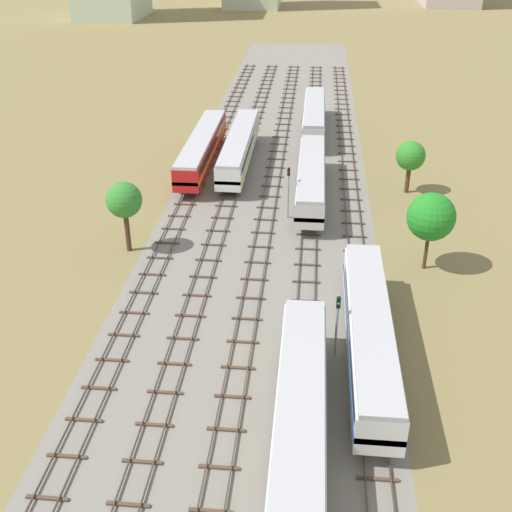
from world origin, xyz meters
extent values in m
plane|color=olive|center=(0.00, 56.00, 0.00)|extent=(480.00, 480.00, 0.00)
cube|color=gray|center=(0.00, 56.00, 0.00)|extent=(22.01, 176.00, 0.01)
cube|color=#47382D|center=(-9.72, 57.00, 0.22)|extent=(0.07, 126.00, 0.15)
cube|color=#47382D|center=(-8.29, 57.00, 0.22)|extent=(0.07, 126.00, 0.15)
cube|color=brown|center=(-9.01, 10.50, 0.07)|extent=(2.40, 0.22, 0.14)
cube|color=brown|center=(-9.01, 13.50, 0.07)|extent=(2.40, 0.22, 0.14)
cube|color=brown|center=(-9.01, 16.50, 0.07)|extent=(2.40, 0.22, 0.14)
cube|color=brown|center=(-9.01, 19.50, 0.07)|extent=(2.40, 0.22, 0.14)
cube|color=brown|center=(-9.01, 22.50, 0.07)|extent=(2.40, 0.22, 0.14)
cube|color=brown|center=(-9.01, 25.50, 0.07)|extent=(2.40, 0.22, 0.14)
cube|color=brown|center=(-9.01, 28.50, 0.07)|extent=(2.40, 0.22, 0.14)
cube|color=brown|center=(-9.01, 31.50, 0.07)|extent=(2.40, 0.22, 0.14)
cube|color=brown|center=(-9.01, 34.50, 0.07)|extent=(2.40, 0.22, 0.14)
cube|color=brown|center=(-9.01, 37.50, 0.07)|extent=(2.40, 0.22, 0.14)
cube|color=brown|center=(-9.01, 40.50, 0.07)|extent=(2.40, 0.22, 0.14)
cube|color=brown|center=(-9.01, 43.50, 0.07)|extent=(2.40, 0.22, 0.14)
cube|color=brown|center=(-9.01, 46.50, 0.07)|extent=(2.40, 0.22, 0.14)
cube|color=brown|center=(-9.01, 49.50, 0.07)|extent=(2.40, 0.22, 0.14)
cube|color=brown|center=(-9.01, 52.50, 0.07)|extent=(2.40, 0.22, 0.14)
cube|color=brown|center=(-9.01, 55.50, 0.07)|extent=(2.40, 0.22, 0.14)
cube|color=brown|center=(-9.01, 58.50, 0.07)|extent=(2.40, 0.22, 0.14)
cube|color=brown|center=(-9.01, 61.50, 0.07)|extent=(2.40, 0.22, 0.14)
cube|color=brown|center=(-9.01, 64.50, 0.07)|extent=(2.40, 0.22, 0.14)
cube|color=brown|center=(-9.01, 67.50, 0.07)|extent=(2.40, 0.22, 0.14)
cube|color=brown|center=(-9.01, 70.50, 0.07)|extent=(2.40, 0.22, 0.14)
cube|color=brown|center=(-9.01, 73.50, 0.07)|extent=(2.40, 0.22, 0.14)
cube|color=brown|center=(-9.01, 76.50, 0.07)|extent=(2.40, 0.22, 0.14)
cube|color=brown|center=(-9.01, 79.50, 0.07)|extent=(2.40, 0.22, 0.14)
cube|color=brown|center=(-9.01, 82.50, 0.07)|extent=(2.40, 0.22, 0.14)
cube|color=brown|center=(-9.01, 85.50, 0.07)|extent=(2.40, 0.22, 0.14)
cube|color=brown|center=(-9.01, 88.50, 0.07)|extent=(2.40, 0.22, 0.14)
cube|color=brown|center=(-9.01, 91.50, 0.07)|extent=(2.40, 0.22, 0.14)
cube|color=brown|center=(-9.01, 94.50, 0.07)|extent=(2.40, 0.22, 0.14)
cube|color=brown|center=(-9.01, 97.50, 0.07)|extent=(2.40, 0.22, 0.14)
cube|color=brown|center=(-9.01, 100.50, 0.07)|extent=(2.40, 0.22, 0.14)
cube|color=brown|center=(-9.01, 103.50, 0.07)|extent=(2.40, 0.22, 0.14)
cube|color=brown|center=(-9.01, 106.50, 0.07)|extent=(2.40, 0.22, 0.14)
cube|color=brown|center=(-9.01, 109.50, 0.07)|extent=(2.40, 0.22, 0.14)
cube|color=brown|center=(-9.01, 112.50, 0.07)|extent=(2.40, 0.22, 0.14)
cube|color=brown|center=(-9.01, 115.50, 0.07)|extent=(2.40, 0.22, 0.14)
cube|color=brown|center=(-9.01, 118.50, 0.07)|extent=(2.40, 0.22, 0.14)
cube|color=#47382D|center=(-5.22, 57.00, 0.22)|extent=(0.07, 126.00, 0.15)
cube|color=#47382D|center=(-3.79, 57.00, 0.22)|extent=(0.07, 126.00, 0.15)
cube|color=brown|center=(-4.50, 10.50, 0.07)|extent=(2.40, 0.22, 0.14)
cube|color=brown|center=(-4.50, 13.50, 0.07)|extent=(2.40, 0.22, 0.14)
cube|color=brown|center=(-4.50, 16.50, 0.07)|extent=(2.40, 0.22, 0.14)
cube|color=brown|center=(-4.50, 19.50, 0.07)|extent=(2.40, 0.22, 0.14)
cube|color=brown|center=(-4.50, 22.50, 0.07)|extent=(2.40, 0.22, 0.14)
cube|color=brown|center=(-4.50, 25.50, 0.07)|extent=(2.40, 0.22, 0.14)
cube|color=brown|center=(-4.50, 28.50, 0.07)|extent=(2.40, 0.22, 0.14)
cube|color=brown|center=(-4.50, 31.50, 0.07)|extent=(2.40, 0.22, 0.14)
cube|color=brown|center=(-4.50, 34.50, 0.07)|extent=(2.40, 0.22, 0.14)
cube|color=brown|center=(-4.50, 37.50, 0.07)|extent=(2.40, 0.22, 0.14)
cube|color=brown|center=(-4.50, 40.50, 0.07)|extent=(2.40, 0.22, 0.14)
cube|color=brown|center=(-4.50, 43.50, 0.07)|extent=(2.40, 0.22, 0.14)
cube|color=brown|center=(-4.50, 46.50, 0.07)|extent=(2.40, 0.22, 0.14)
cube|color=brown|center=(-4.50, 49.50, 0.07)|extent=(2.40, 0.22, 0.14)
cube|color=brown|center=(-4.50, 52.50, 0.07)|extent=(2.40, 0.22, 0.14)
cube|color=brown|center=(-4.50, 55.50, 0.07)|extent=(2.40, 0.22, 0.14)
cube|color=brown|center=(-4.50, 58.50, 0.07)|extent=(2.40, 0.22, 0.14)
cube|color=brown|center=(-4.50, 61.50, 0.07)|extent=(2.40, 0.22, 0.14)
cube|color=brown|center=(-4.50, 64.50, 0.07)|extent=(2.40, 0.22, 0.14)
cube|color=brown|center=(-4.50, 67.50, 0.07)|extent=(2.40, 0.22, 0.14)
cube|color=brown|center=(-4.50, 70.50, 0.07)|extent=(2.40, 0.22, 0.14)
cube|color=brown|center=(-4.50, 73.50, 0.07)|extent=(2.40, 0.22, 0.14)
cube|color=brown|center=(-4.50, 76.50, 0.07)|extent=(2.40, 0.22, 0.14)
cube|color=brown|center=(-4.50, 79.50, 0.07)|extent=(2.40, 0.22, 0.14)
cube|color=brown|center=(-4.50, 82.50, 0.07)|extent=(2.40, 0.22, 0.14)
cube|color=brown|center=(-4.50, 85.50, 0.07)|extent=(2.40, 0.22, 0.14)
cube|color=brown|center=(-4.50, 88.50, 0.07)|extent=(2.40, 0.22, 0.14)
cube|color=brown|center=(-4.50, 91.50, 0.07)|extent=(2.40, 0.22, 0.14)
cube|color=brown|center=(-4.50, 94.50, 0.07)|extent=(2.40, 0.22, 0.14)
cube|color=brown|center=(-4.50, 97.50, 0.07)|extent=(2.40, 0.22, 0.14)
cube|color=brown|center=(-4.50, 100.50, 0.07)|extent=(2.40, 0.22, 0.14)
cube|color=brown|center=(-4.50, 103.50, 0.07)|extent=(2.40, 0.22, 0.14)
cube|color=brown|center=(-4.50, 106.50, 0.07)|extent=(2.40, 0.22, 0.14)
cube|color=brown|center=(-4.50, 109.50, 0.07)|extent=(2.40, 0.22, 0.14)
cube|color=brown|center=(-4.50, 112.50, 0.07)|extent=(2.40, 0.22, 0.14)
cube|color=brown|center=(-4.50, 115.50, 0.07)|extent=(2.40, 0.22, 0.14)
cube|color=brown|center=(-4.50, 118.50, 0.07)|extent=(2.40, 0.22, 0.14)
cube|color=#47382D|center=(-0.72, 57.00, 0.22)|extent=(0.07, 126.00, 0.15)
cube|color=#47382D|center=(0.72, 57.00, 0.22)|extent=(0.07, 126.00, 0.15)
cube|color=brown|center=(0.00, 10.50, 0.07)|extent=(2.40, 0.22, 0.14)
cube|color=brown|center=(0.00, 13.50, 0.07)|extent=(2.40, 0.22, 0.14)
cube|color=brown|center=(0.00, 16.50, 0.07)|extent=(2.40, 0.22, 0.14)
cube|color=brown|center=(0.00, 19.50, 0.07)|extent=(2.40, 0.22, 0.14)
cube|color=brown|center=(0.00, 22.50, 0.07)|extent=(2.40, 0.22, 0.14)
cube|color=brown|center=(0.00, 25.50, 0.07)|extent=(2.40, 0.22, 0.14)
cube|color=brown|center=(0.00, 28.50, 0.07)|extent=(2.40, 0.22, 0.14)
cube|color=brown|center=(0.00, 31.50, 0.07)|extent=(2.40, 0.22, 0.14)
cube|color=brown|center=(0.00, 34.50, 0.07)|extent=(2.40, 0.22, 0.14)
cube|color=brown|center=(0.00, 37.50, 0.07)|extent=(2.40, 0.22, 0.14)
cube|color=brown|center=(0.00, 40.50, 0.07)|extent=(2.40, 0.22, 0.14)
cube|color=brown|center=(0.00, 43.50, 0.07)|extent=(2.40, 0.22, 0.14)
cube|color=brown|center=(0.00, 46.50, 0.07)|extent=(2.40, 0.22, 0.14)
cube|color=brown|center=(0.00, 49.50, 0.07)|extent=(2.40, 0.22, 0.14)
cube|color=brown|center=(0.00, 52.50, 0.07)|extent=(2.40, 0.22, 0.14)
cube|color=brown|center=(0.00, 55.50, 0.07)|extent=(2.40, 0.22, 0.14)
cube|color=brown|center=(0.00, 58.50, 0.07)|extent=(2.40, 0.22, 0.14)
cube|color=brown|center=(0.00, 61.50, 0.07)|extent=(2.40, 0.22, 0.14)
cube|color=brown|center=(0.00, 64.50, 0.07)|extent=(2.40, 0.22, 0.14)
cube|color=brown|center=(0.00, 67.50, 0.07)|extent=(2.40, 0.22, 0.14)
cube|color=brown|center=(0.00, 70.50, 0.07)|extent=(2.40, 0.22, 0.14)
cube|color=brown|center=(0.00, 73.50, 0.07)|extent=(2.40, 0.22, 0.14)
cube|color=brown|center=(0.00, 76.50, 0.07)|extent=(2.40, 0.22, 0.14)
cube|color=brown|center=(0.00, 79.50, 0.07)|extent=(2.40, 0.22, 0.14)
cube|color=brown|center=(0.00, 82.50, 0.07)|extent=(2.40, 0.22, 0.14)
cube|color=brown|center=(0.00, 85.50, 0.07)|extent=(2.40, 0.22, 0.14)
cube|color=brown|center=(0.00, 88.50, 0.07)|extent=(2.40, 0.22, 0.14)
cube|color=brown|center=(0.00, 91.50, 0.07)|extent=(2.40, 0.22, 0.14)
cube|color=brown|center=(0.00, 94.50, 0.07)|extent=(2.40, 0.22, 0.14)
cube|color=brown|center=(0.00, 97.50, 0.07)|extent=(2.40, 0.22, 0.14)
cube|color=brown|center=(0.00, 100.50, 0.07)|extent=(2.40, 0.22, 0.14)
cube|color=brown|center=(0.00, 103.50, 0.07)|extent=(2.40, 0.22, 0.14)
cube|color=brown|center=(0.00, 106.50, 0.07)|extent=(2.40, 0.22, 0.14)
cube|color=brown|center=(0.00, 109.50, 0.07)|extent=(2.40, 0.22, 0.14)
cube|color=brown|center=(0.00, 112.50, 0.07)|extent=(2.40, 0.22, 0.14)
cube|color=brown|center=(0.00, 115.50, 0.07)|extent=(2.40, 0.22, 0.14)
cube|color=brown|center=(0.00, 118.50, 0.07)|extent=(2.40, 0.22, 0.14)
cube|color=#47382D|center=(3.79, 57.00, 0.22)|extent=(0.07, 126.00, 0.15)
cube|color=#47382D|center=(5.22, 57.00, 0.22)|extent=(0.07, 126.00, 0.15)
cube|color=brown|center=(4.50, 13.50, 0.07)|extent=(2.40, 0.22, 0.14)
cube|color=brown|center=(4.50, 16.50, 0.07)|extent=(2.40, 0.22, 0.14)
cube|color=brown|center=(4.50, 19.50, 0.07)|extent=(2.40, 0.22, 0.14)
cube|color=brown|center=(4.50, 22.50, 0.07)|extent=(2.40, 0.22, 0.14)
cube|color=brown|center=(4.50, 25.50, 0.07)|extent=(2.40, 0.22, 0.14)
cube|color=brown|center=(4.50, 28.50, 0.07)|extent=(2.40, 0.22, 0.14)
cube|color=brown|center=(4.50, 31.50, 0.07)|extent=(2.40, 0.22, 0.14)
cube|color=brown|center=(4.50, 34.50, 0.07)|extent=(2.40, 0.22, 0.14)
cube|color=brown|center=(4.50, 37.50, 0.07)|extent=(2.40, 0.22, 0.14)
cube|color=brown|center=(4.50, 40.50, 0.07)|extent=(2.40, 0.22, 0.14)
cube|color=brown|center=(4.50, 43.50, 0.07)|extent=(2.40, 0.22, 0.14)
cube|color=brown|center=(4.50, 46.50, 0.07)|extent=(2.40, 0.22, 0.14)
cube|color=brown|center=(4.50, 49.50, 0.07)|extent=(2.40, 0.22, 0.14)
cube|color=brown|center=(4.50, 52.50, 0.07)|extent=(2.40, 0.22, 0.14)
cube|color=brown|center=(4.50, 55.50, 0.07)|extent=(2.40, 0.22, 0.14)
cube|color=brown|center=(4.50, 58.50, 0.07)|extent=(2.40, 0.22, 0.14)
cube|color=brown|center=(4.50, 61.50, 0.07)|extent=(2.40, 0.22, 0.14)
cube|color=brown|center=(4.50, 64.50, 0.07)|extent=(2.40, 0.22, 0.14)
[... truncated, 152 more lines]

